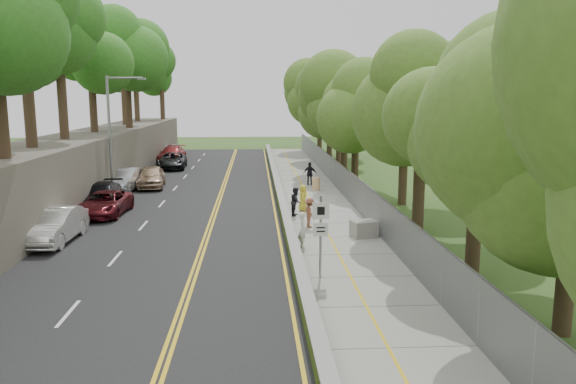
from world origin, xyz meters
The scene contains 25 objects.
ground centered at (0.00, 0.00, 0.00)m, with size 140.00×140.00×0.00m, color #33511E.
road centered at (-5.40, 15.00, 0.02)m, with size 11.20×66.00×0.04m, color black.
sidewalk centered at (2.55, 15.00, 0.03)m, with size 4.20×66.00×0.05m, color gray.
jersey_barrier centered at (0.25, 15.00, 0.30)m, with size 0.42×66.00×0.60m, color #77C327.
rock_embankment centered at (-13.50, 15.00, 2.00)m, with size 5.00×66.00×4.00m, color #595147.
chainlink_fence centered at (4.65, 15.00, 1.00)m, with size 0.04×66.00×2.00m, color slate.
trees_embankment centered at (-13.00, 15.00, 10.50)m, with size 6.40×66.00×13.00m, color #387E24, non-canonical shape.
trees_fenceside centered at (7.00, 15.00, 7.00)m, with size 7.00×66.00×14.00m, color #57802C, non-canonical shape.
streetlight centered at (-10.46, 14.00, 4.64)m, with size 2.52×0.22×8.00m.
signpost centered at (1.05, -3.02, 1.96)m, with size 0.62×0.09×3.10m.
construction_barrel centered at (3.00, 16.38, 0.51)m, with size 0.56×0.56×0.93m, color orange.
concrete_block centered at (3.85, 2.99, 0.44)m, with size 1.16×0.87×0.77m, color gray.
car_1 centered at (-10.60, 2.81, 0.83)m, with size 1.67×4.80×1.58m, color silver.
car_2 centered at (-9.85, 8.76, 0.71)m, with size 2.23×4.84×1.35m, color maroon.
car_3 centered at (-10.60, 10.75, 0.79)m, with size 2.11×5.20×1.51m, color black.
car_4 centered at (-9.00, 18.48, 0.84)m, with size 1.88×4.68×1.60m, color tan.
car_5 centered at (-10.60, 17.01, 0.84)m, with size 1.70×4.88×1.61m, color #B2B5BB.
car_6 centered at (-9.00, 29.25, 0.77)m, with size 2.44×5.28×1.47m, color black.
car_7 centered at (-9.75, 34.40, 0.84)m, with size 2.24×5.50×1.60m, color maroon.
car_8 centered at (-10.60, 38.63, 0.81)m, with size 1.82×4.53×1.54m, color silver.
painter_0 centered at (1.45, 9.27, 0.82)m, with size 0.75×0.49×1.54m, color yellow.
painter_1 centered at (0.75, 1.23, 0.86)m, with size 0.59×0.39×1.61m, color white.
painter_2 centered at (0.95, 8.01, 0.85)m, with size 0.78×0.61×1.60m, color black.
painter_3 centered at (1.45, 5.08, 0.82)m, with size 0.99×0.57×1.53m, color brown.
person_far centered at (2.80, 18.82, 0.92)m, with size 1.02×0.42×1.73m, color black.
Camera 1 is at (-1.33, -22.96, 6.75)m, focal length 35.00 mm.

